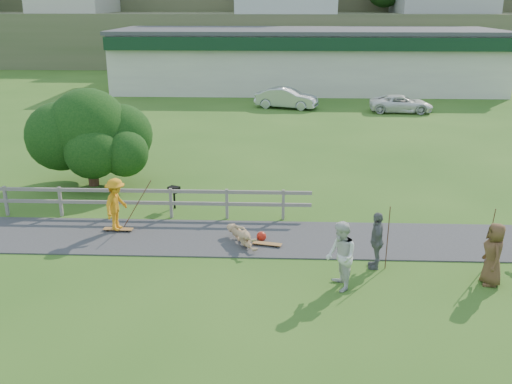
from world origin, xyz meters
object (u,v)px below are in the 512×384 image
(skater_rider, at_px, (116,207))
(skater_fallen, at_px, (242,236))
(spectator_b, at_px, (377,240))
(bbq, at_px, (174,198))
(spectator_a, at_px, (341,256))
(car_silver, at_px, (286,98))
(car_white, at_px, (401,104))
(tree, at_px, (91,147))
(spectator_c, at_px, (494,254))

(skater_rider, xyz_separation_m, skater_fallen, (4.25, -0.89, -0.58))
(spectator_b, relative_size, bbq, 2.01)
(spectator_a, bearing_deg, car_silver, 171.23)
(car_white, bearing_deg, spectator_b, 171.31)
(skater_rider, height_order, car_white, skater_rider)
(car_white, height_order, tree, tree)
(spectator_a, xyz_separation_m, spectator_b, (1.17, 1.35, -0.10))
(skater_fallen, xyz_separation_m, car_silver, (1.60, 24.37, 0.42))
(skater_rider, relative_size, skater_fallen, 1.03)
(skater_rider, distance_m, spectator_b, 8.55)
(spectator_c, bearing_deg, car_silver, -165.82)
(skater_rider, distance_m, spectator_a, 7.97)
(spectator_b, height_order, spectator_c, spectator_c)
(skater_rider, bearing_deg, car_silver, -0.29)
(car_silver, bearing_deg, spectator_a, -161.25)
(car_white, xyz_separation_m, bbq, (-12.30, -19.87, -0.17))
(spectator_a, xyz_separation_m, car_silver, (-1.21, 27.17, -0.22))
(skater_fallen, bearing_deg, car_white, 38.69)
(bbq, bearing_deg, car_white, 82.40)
(bbq, bearing_deg, car_silver, 102.52)
(spectator_c, xyz_separation_m, tree, (-13.64, 8.26, 0.77))
(skater_fallen, bearing_deg, skater_rider, 139.26)
(skater_rider, height_order, tree, tree)
(skater_rider, bearing_deg, spectator_b, -92.20)
(spectator_a, relative_size, spectator_b, 1.12)
(skater_fallen, relative_size, bbq, 2.02)
(car_silver, bearing_deg, skater_fallen, -167.56)
(skater_rider, height_order, spectator_c, same)
(spectator_b, xyz_separation_m, bbq, (-6.73, 4.70, -0.43))
(tree, bearing_deg, spectator_b, -34.71)
(skater_rider, relative_size, car_silver, 0.40)
(skater_fallen, xyz_separation_m, spectator_a, (2.81, -2.80, 0.64))
(skater_rider, xyz_separation_m, bbq, (1.50, 2.36, -0.46))
(skater_fallen, relative_size, tree, 0.32)
(car_white, bearing_deg, spectator_c, 178.32)
(car_white, bearing_deg, skater_fallen, 161.64)
(spectator_b, bearing_deg, car_silver, -167.72)
(skater_rider, relative_size, spectator_a, 0.93)
(spectator_c, bearing_deg, skater_fallen, -105.72)
(tree, relative_size, bbq, 6.26)
(spectator_c, relative_size, car_silver, 0.40)
(car_silver, distance_m, car_white, 8.05)
(spectator_b, distance_m, spectator_c, 3.13)
(bbq, bearing_deg, tree, 169.84)
(spectator_c, distance_m, car_white, 25.59)
(skater_fallen, distance_m, spectator_c, 7.38)
(skater_fallen, distance_m, bbq, 4.26)
(skater_rider, xyz_separation_m, spectator_c, (11.23, -3.23, -0.00))
(spectator_b, bearing_deg, tree, -117.69)
(skater_rider, xyz_separation_m, tree, (-2.41, 5.03, 0.77))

